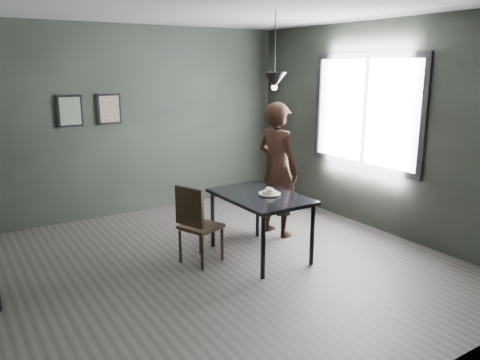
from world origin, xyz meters
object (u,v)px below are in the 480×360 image
woman (278,170)px  white_plate (270,194)px  cafe_table (260,201)px  wood_chair (196,220)px  pendant_lamp (274,80)px

woman → white_plate: bearing=125.9°
cafe_table → wood_chair: wood_chair is taller
cafe_table → white_plate: white_plate is taller
cafe_table → wood_chair: bearing=166.5°
white_plate → pendant_lamp: (0.16, 0.16, 1.29)m
cafe_table → woman: 0.82m
cafe_table → white_plate: (0.09, -0.06, 0.08)m
white_plate → woman: (0.53, 0.55, 0.13)m
white_plate → pendant_lamp: bearing=44.6°
pendant_lamp → woman: bearing=46.7°
white_plate → woman: size_ratio=0.13×
cafe_table → white_plate: bearing=-34.1°
cafe_table → wood_chair: size_ratio=1.30×
wood_chair → white_plate: bearing=-35.3°
cafe_table → woman: size_ratio=0.68×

